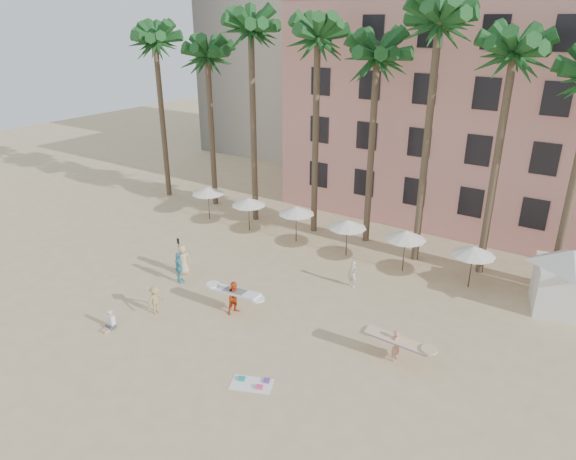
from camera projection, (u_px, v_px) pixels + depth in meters
The scene contains 11 objects.
ground at pixel (240, 356), 23.95m from camera, with size 120.00×120.00×0.00m, color #D1B789.
pink_hotel at pixel (535, 116), 37.30m from camera, with size 35.00×14.00×16.00m, color pink.
palm_row at pixel (398, 48), 30.25m from camera, with size 44.40×5.40×16.30m.
umbrella_row at pixel (321, 217), 34.20m from camera, with size 22.50×2.70×2.73m.
cabana at pixel (568, 275), 27.05m from camera, with size 5.42×5.42×3.50m.
beach_towel at pixel (253, 383), 22.11m from camera, with size 2.05×1.62×0.14m.
carrier_yellow at pixel (397, 343), 23.33m from camera, with size 3.01×0.96×1.56m.
carrier_white at pixel (235, 297), 27.11m from camera, with size 2.94×1.06×1.83m.
beachgoers at pixel (193, 275), 29.59m from camera, with size 10.25×9.22×1.93m.
paddle at pixel (179, 251), 31.40m from camera, with size 0.18×0.04×2.23m.
seated_man at pixel (110, 323), 25.94m from camera, with size 0.42×0.74×0.96m.
Camera 1 is at (12.84, -15.30, 14.63)m, focal length 32.00 mm.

